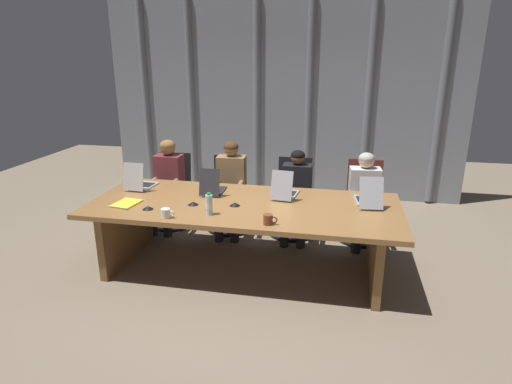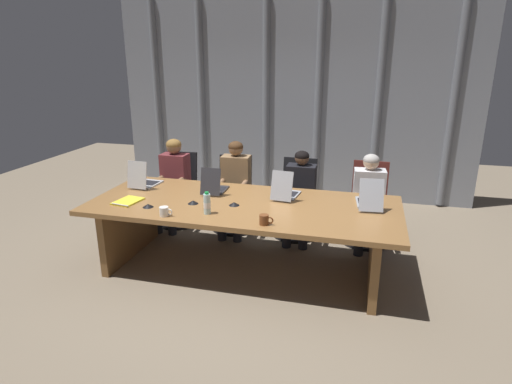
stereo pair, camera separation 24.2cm
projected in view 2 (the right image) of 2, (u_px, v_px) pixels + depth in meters
ground_plane at (244, 268)px, 4.71m from camera, size 11.32×11.32×0.00m
conference_table at (243, 218)px, 4.53m from camera, size 3.22×1.33×0.76m
curtain_backdrop at (291, 99)px, 6.76m from camera, size 5.66×0.17×3.12m
laptop_left_end at (144, 181)px, 5.03m from camera, size 0.27×0.41×0.33m
laptop_left_mid at (214, 187)px, 4.81m from camera, size 0.24×0.40×0.31m
laptop_center at (286, 192)px, 4.64m from camera, size 0.28×0.44×0.33m
laptop_right_mid at (369, 200)px, 4.38m from camera, size 0.28×0.49×0.32m
office_chair_left_end at (179, 197)px, 5.93m from camera, size 0.60×0.60×0.95m
office_chair_left_mid at (234, 202)px, 5.73m from camera, size 0.60×0.61×0.96m
office_chair_center at (297, 207)px, 5.53m from camera, size 0.60×0.60×0.97m
office_chair_right_mid at (367, 212)px, 5.32m from camera, size 0.60×0.60×0.98m
person_left_end at (173, 178)px, 5.68m from camera, size 0.37×0.55×1.18m
person_left_mid at (235, 183)px, 5.48m from camera, size 0.39×0.56×1.19m
person_center at (300, 191)px, 5.28m from camera, size 0.37×0.55×1.12m
person_right_mid at (369, 196)px, 5.08m from camera, size 0.41×0.57×1.12m
water_bottle_primary at (207, 204)px, 4.16m from camera, size 0.07×0.07×0.22m
coffee_mug_near at (164, 212)px, 4.12m from camera, size 0.13×0.09×0.09m
coffee_mug_far at (264, 220)px, 3.91m from camera, size 0.13×0.09×0.10m
conference_mic_left_side at (193, 202)px, 4.46m from camera, size 0.11×0.11×0.03m
conference_mic_middle at (234, 204)px, 4.41m from camera, size 0.11×0.11×0.03m
conference_mic_right_side at (148, 206)px, 4.36m from camera, size 0.11×0.11×0.03m
spiral_notepad at (128, 201)px, 4.51m from camera, size 0.26×0.33×0.03m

